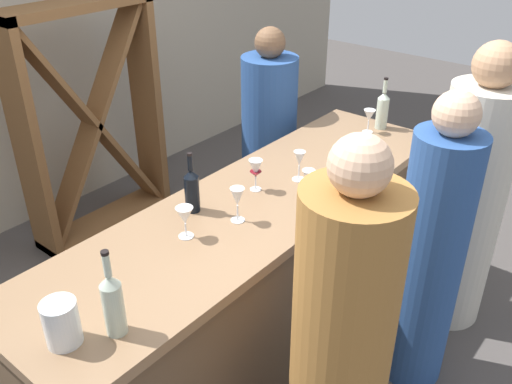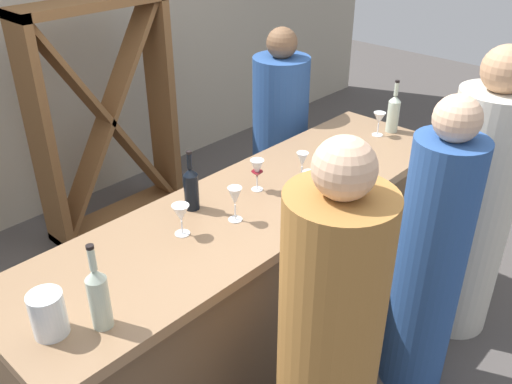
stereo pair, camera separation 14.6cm
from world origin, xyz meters
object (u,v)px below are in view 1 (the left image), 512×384
at_px(wine_bottle_center_clear_pale, 383,109).
at_px(wine_glass_near_left, 308,179).
at_px(wine_glass_near_right, 299,160).
at_px(person_right_guest, 341,349).
at_px(water_pitcher, 62,323).
at_px(wine_bottle_leftmost_clear_pale, 113,303).
at_px(wine_glass_far_center, 185,217).
at_px(person_server_behind, 269,145).
at_px(person_left_guest, 467,203).
at_px(wine_glass_near_center, 237,198).
at_px(wine_glass_far_left, 369,116).
at_px(wine_rack, 92,124).
at_px(person_center_guest, 429,258).
at_px(wine_bottle_second_left_near_black, 192,189).
at_px(wine_glass_far_right, 256,170).

relative_size(wine_bottle_center_clear_pale, wine_glass_near_left, 2.06).
xyz_separation_m(wine_glass_near_right, person_right_guest, (-0.71, -0.71, -0.29)).
relative_size(wine_glass_near_right, water_pitcher, 0.97).
bearing_deg(wine_bottle_leftmost_clear_pale, wine_glass_far_center, 22.82).
xyz_separation_m(water_pitcher, person_server_behind, (2.08, 0.77, -0.32)).
height_order(wine_bottle_leftmost_clear_pale, water_pitcher, wine_bottle_leftmost_clear_pale).
height_order(wine_bottle_center_clear_pale, person_left_guest, person_left_guest).
xyz_separation_m(wine_glass_near_center, person_right_guest, (-0.22, -0.70, -0.30)).
relative_size(wine_bottle_leftmost_clear_pale, wine_bottle_center_clear_pale, 1.04).
xyz_separation_m(wine_bottle_center_clear_pale, person_server_behind, (-0.23, 0.70, -0.37)).
bearing_deg(person_left_guest, wine_glass_far_left, -22.42).
distance_m(wine_rack, water_pitcher, 2.22).
distance_m(person_left_guest, person_center_guest, 0.56).
xyz_separation_m(wine_rack, wine_glass_near_left, (-0.07, -1.83, 0.22)).
xyz_separation_m(wine_bottle_leftmost_clear_pale, wine_glass_near_right, (1.29, 0.16, -0.01)).
height_order(wine_bottle_second_left_near_black, person_center_guest, person_center_guest).
bearing_deg(wine_bottle_center_clear_pale, wine_glass_near_left, -171.53).
height_order(wine_glass_far_center, person_right_guest, person_right_guest).
xyz_separation_m(wine_bottle_center_clear_pale, water_pitcher, (-2.31, -0.07, -0.04)).
bearing_deg(water_pitcher, wine_glass_far_left, 2.56).
height_order(wine_bottle_leftmost_clear_pale, wine_bottle_second_left_near_black, wine_bottle_leftmost_clear_pale).
bearing_deg(water_pitcher, wine_glass_near_left, -3.72).
height_order(wine_glass_near_center, wine_glass_far_right, wine_glass_near_center).
relative_size(wine_glass_near_right, person_left_guest, 0.10).
bearing_deg(person_left_guest, water_pitcher, 62.34).
relative_size(wine_glass_far_right, person_left_guest, 0.10).
bearing_deg(wine_glass_far_left, wine_glass_near_center, -177.77).
distance_m(wine_bottle_second_left_near_black, person_left_guest, 1.51).
bearing_deg(water_pitcher, person_server_behind, 20.25).
xyz_separation_m(wine_rack, wine_glass_far_left, (0.84, -1.65, 0.21)).
xyz_separation_m(wine_glass_far_center, person_right_guest, (0.02, -0.78, -0.28)).
xyz_separation_m(wine_bottle_leftmost_clear_pale, wine_glass_near_center, (0.79, 0.15, -0.01)).
distance_m(wine_bottle_center_clear_pale, wine_glass_near_center, 1.37).
xyz_separation_m(wine_glass_near_center, wine_glass_near_right, (0.49, 0.01, -0.00)).
xyz_separation_m(wine_rack, wine_glass_near_right, (0.07, -1.68, 0.22)).
bearing_deg(wine_glass_near_center, person_right_guest, -107.31).
height_order(person_left_guest, person_center_guest, person_left_guest).
height_order(wine_glass_near_right, wine_glass_far_left, wine_glass_near_right).
relative_size(wine_bottle_center_clear_pale, person_center_guest, 0.21).
distance_m(wine_glass_near_center, person_right_guest, 0.79).
xyz_separation_m(wine_glass_near_left, wine_glass_near_right, (0.13, 0.15, 0.00)).
relative_size(wine_rack, wine_glass_near_right, 10.15).
distance_m(wine_glass_far_left, wine_glass_far_center, 1.50).
distance_m(wine_glass_near_left, water_pitcher, 1.30).
distance_m(wine_glass_far_center, person_right_guest, 0.83).
bearing_deg(wine_bottle_second_left_near_black, wine_glass_far_left, -7.31).
relative_size(wine_rack, water_pitcher, 9.89).
relative_size(wine_bottle_second_left_near_black, wine_glass_near_right, 1.85).
height_order(wine_bottle_second_left_near_black, person_server_behind, person_server_behind).
bearing_deg(wine_bottle_leftmost_clear_pale, water_pitcher, 145.42).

